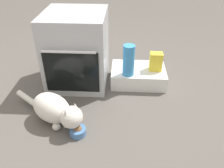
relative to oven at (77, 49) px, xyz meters
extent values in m
plane|color=#56514C|center=(0.09, -0.41, -0.35)|extent=(8.00, 8.00, 0.00)
cube|color=#B7BABF|center=(0.00, 0.00, 0.00)|extent=(0.57, 0.58, 0.71)
cube|color=black|center=(0.00, -0.29, -0.09)|extent=(0.48, 0.01, 0.39)
cylinder|color=silver|center=(0.00, -0.32, 0.13)|extent=(0.45, 0.02, 0.02)
cube|color=white|center=(0.60, 0.01, -0.28)|extent=(0.54, 0.38, 0.15)
cylinder|color=#4C7AB7|center=(0.12, -0.76, -0.32)|extent=(0.13, 0.13, 0.06)
sphere|color=brown|center=(0.12, -0.76, -0.30)|extent=(0.07, 0.07, 0.07)
ellipsoid|color=silver|center=(-0.11, -0.62, -0.22)|extent=(0.42, 0.38, 0.23)
sphere|color=silver|center=(0.08, -0.74, -0.21)|extent=(0.17, 0.17, 0.17)
cone|color=silver|center=(0.10, -0.70, -0.14)|extent=(0.06, 0.06, 0.08)
cone|color=silver|center=(0.05, -0.78, -0.14)|extent=(0.06, 0.06, 0.08)
cylinder|color=silver|center=(-0.36, -0.46, -0.28)|extent=(0.28, 0.21, 0.09)
sphere|color=silver|center=(0.01, -0.62, -0.32)|extent=(0.06, 0.06, 0.06)
sphere|color=silver|center=(-0.06, -0.73, -0.32)|extent=(0.06, 0.06, 0.06)
cube|color=yellow|center=(0.77, 0.00, -0.11)|extent=(0.12, 0.09, 0.18)
cylinder|color=#388CD1|center=(0.50, -0.11, -0.05)|extent=(0.11, 0.11, 0.30)
camera|label=1|loc=(0.45, -2.00, 0.94)|focal=36.82mm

